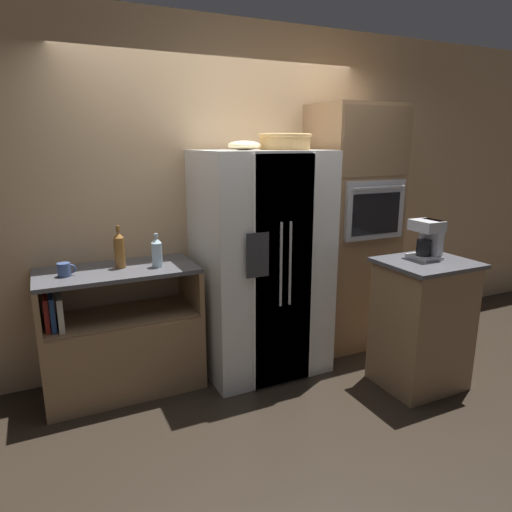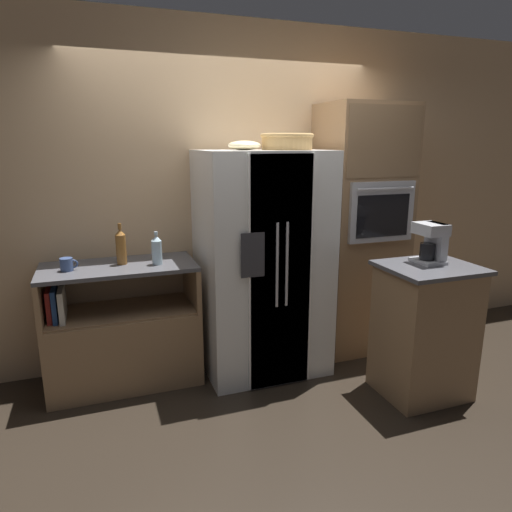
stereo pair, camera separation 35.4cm
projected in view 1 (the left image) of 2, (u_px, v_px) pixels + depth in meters
ground_plane at (245, 371)px, 3.78m from camera, size 20.00×20.00×0.00m
wall_back at (221, 196)px, 3.86m from camera, size 12.00×0.06×2.80m
counter_left at (122, 346)px, 3.44m from camera, size 1.13×0.56×0.95m
refrigerator at (261, 263)px, 3.68m from camera, size 0.97×0.81×1.78m
wall_oven at (351, 229)px, 4.12m from camera, size 0.72×0.65×2.16m
island_counter at (422, 324)px, 3.47m from camera, size 0.65×0.56×0.99m
wicker_basket at (285, 141)px, 3.48m from camera, size 0.41×0.41×0.12m
fruit_bowl at (244, 145)px, 3.35m from camera, size 0.24×0.24×0.07m
bottle_tall at (157, 252)px, 3.33m from camera, size 0.08×0.08×0.25m
bottle_short at (119, 250)px, 3.30m from camera, size 0.08×0.08×0.31m
mug at (65, 270)px, 3.11m from camera, size 0.12×0.09×0.09m
coffee_maker at (428, 237)px, 3.40m from camera, size 0.18×0.22×0.29m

